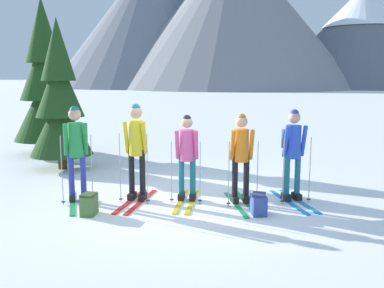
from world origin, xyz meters
TOP-DOWN VIEW (x-y plane):
  - ground_plane at (0.00, 0.00)m, footprint 400.00×400.00m
  - skier_in_green at (-1.98, -0.53)m, footprint 1.08×1.57m
  - skier_in_yellow at (-0.90, -0.19)m, footprint 0.61×1.68m
  - skier_in_pink at (0.02, 0.07)m, footprint 0.61×1.61m
  - skier_in_orange at (1.04, 0.15)m, footprint 0.91×1.60m
  - skier_in_blue at (1.97, 0.56)m, footprint 1.02×1.57m
  - pine_tree_near at (-5.42, 3.79)m, footprint 1.93×1.93m
  - pine_tree_mid at (-3.85, 2.00)m, footprint 1.58×1.58m
  - backpack_on_snow_front at (-1.38, -1.21)m, footprint 0.29×0.36m
  - backpack_on_snow_beside at (1.45, -0.46)m, footprint 0.34×0.38m
  - mountain_ridge_distant at (-6.32, 78.96)m, footprint 100.86×48.69m

SIDE VIEW (x-z plane):
  - ground_plane at x=0.00m, z-range 0.00..0.00m
  - backpack_on_snow_front at x=-1.38m, z-range 0.00..0.38m
  - backpack_on_snow_beside at x=1.45m, z-range 0.00..0.38m
  - skier_in_pink at x=0.02m, z-range 0.10..1.76m
  - skier_in_orange at x=1.04m, z-range 0.11..1.81m
  - skier_in_blue at x=1.97m, z-range 0.12..1.88m
  - skier_in_green at x=-1.98m, z-range 0.11..1.93m
  - skier_in_yellow at x=-0.90m, z-range 0.11..1.98m
  - pine_tree_mid at x=-3.85m, z-range -0.16..3.65m
  - pine_tree_near at x=-5.42m, z-range -0.20..4.47m
  - mountain_ridge_distant at x=-6.32m, z-range -0.98..26.49m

